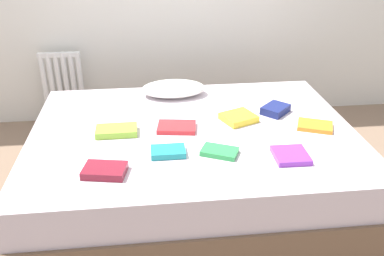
{
  "coord_description": "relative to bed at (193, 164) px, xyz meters",
  "views": [
    {
      "loc": [
        -0.27,
        -2.26,
        1.66
      ],
      "look_at": [
        0.0,
        0.05,
        0.48
      ],
      "focal_mm": 39.1,
      "sensor_mm": 36.0,
      "label": 1
    }
  ],
  "objects": [
    {
      "name": "textbook_orange",
      "position": [
        0.75,
        -0.07,
        0.27
      ],
      "size": [
        0.25,
        0.22,
        0.03
      ],
      "primitive_type": "cube",
      "rotation": [
        0.0,
        0.0,
        -0.4
      ],
      "color": "orange",
      "rests_on": "bed"
    },
    {
      "name": "ground_plane",
      "position": [
        0.0,
        0.0,
        -0.25
      ],
      "size": [
        8.0,
        8.0,
        0.0
      ],
      "primitive_type": "plane",
      "color": "#7F6651"
    },
    {
      "name": "radiator",
      "position": [
        -0.98,
        1.2,
        0.15
      ],
      "size": [
        0.35,
        0.04,
        0.53
      ],
      "color": "white",
      "rests_on": "ground"
    },
    {
      "name": "pillow",
      "position": [
        -0.08,
        0.55,
        0.3
      ],
      "size": [
        0.46,
        0.27,
        0.1
      ],
      "primitive_type": "ellipsoid",
      "color": "white",
      "rests_on": "bed"
    },
    {
      "name": "textbook_yellow",
      "position": [
        0.3,
        0.08,
        0.27
      ],
      "size": [
        0.25,
        0.24,
        0.04
      ],
      "primitive_type": "cube",
      "rotation": [
        0.0,
        0.0,
        0.4
      ],
      "color": "yellow",
      "rests_on": "bed"
    },
    {
      "name": "textbook_purple",
      "position": [
        0.48,
        -0.4,
        0.27
      ],
      "size": [
        0.18,
        0.19,
        0.03
      ],
      "primitive_type": "cube",
      "rotation": [
        0.0,
        0.0,
        -0.02
      ],
      "color": "purple",
      "rests_on": "bed"
    },
    {
      "name": "textbook_navy",
      "position": [
        0.57,
        0.17,
        0.28
      ],
      "size": [
        0.22,
        0.22,
        0.05
      ],
      "primitive_type": "cube",
      "rotation": [
        0.0,
        0.0,
        0.78
      ],
      "color": "navy",
      "rests_on": "bed"
    },
    {
      "name": "textbook_lime",
      "position": [
        -0.46,
        -0.01,
        0.27
      ],
      "size": [
        0.25,
        0.14,
        0.04
      ],
      "primitive_type": "cube",
      "rotation": [
        0.0,
        0.0,
        0.01
      ],
      "color": "#8CC638",
      "rests_on": "bed"
    },
    {
      "name": "textbook_maroon",
      "position": [
        -0.5,
        -0.45,
        0.27
      ],
      "size": [
        0.24,
        0.18,
        0.04
      ],
      "primitive_type": "cube",
      "rotation": [
        0.0,
        0.0,
        -0.19
      ],
      "color": "maroon",
      "rests_on": "bed"
    },
    {
      "name": "textbook_green",
      "position": [
        0.11,
        -0.32,
        0.27
      ],
      "size": [
        0.23,
        0.19,
        0.03
      ],
      "primitive_type": "cube",
      "rotation": [
        0.0,
        0.0,
        -0.44
      ],
      "color": "green",
      "rests_on": "bed"
    },
    {
      "name": "textbook_red",
      "position": [
        -0.1,
        0.01,
        0.27
      ],
      "size": [
        0.25,
        0.19,
        0.03
      ],
      "primitive_type": "cube",
      "rotation": [
        0.0,
        0.0,
        -0.15
      ],
      "color": "red",
      "rests_on": "bed"
    },
    {
      "name": "bed",
      "position": [
        0.0,
        0.0,
        0.0
      ],
      "size": [
        2.0,
        1.5,
        0.5
      ],
      "color": "brown",
      "rests_on": "ground"
    },
    {
      "name": "textbook_teal",
      "position": [
        -0.17,
        -0.29,
        0.27
      ],
      "size": [
        0.19,
        0.13,
        0.03
      ],
      "primitive_type": "cube",
      "rotation": [
        0.0,
        0.0,
        -0.0
      ],
      "color": "teal",
      "rests_on": "bed"
    }
  ]
}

